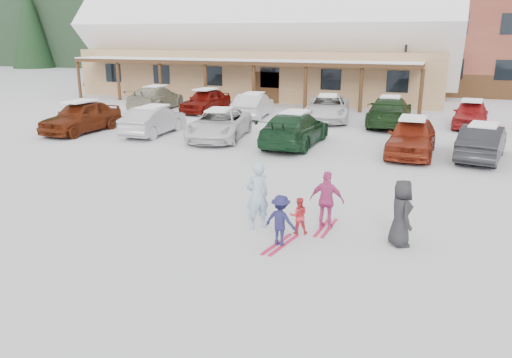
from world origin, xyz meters
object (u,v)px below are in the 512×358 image
(day_lodge, at_px, (264,45))
(adult_skier, at_px, (257,196))
(parked_car_7, at_px, (156,98))
(parked_car_2, at_px, (219,124))
(parked_car_11, at_px, (389,111))
(parked_car_4, at_px, (412,137))
(toddler_red, at_px, (299,216))
(child_navy, at_px, (281,221))
(parked_car_10, at_px, (327,108))
(lamp_post, at_px, (405,56))
(parked_car_5, at_px, (482,142))
(parked_car_3, at_px, (295,129))
(parked_car_9, at_px, (253,106))
(parked_car_12, at_px, (471,114))
(parked_car_1, at_px, (154,121))
(bystander_dark, at_px, (401,213))
(parked_car_8, at_px, (206,101))
(parked_car_0, at_px, (81,117))
(child_magenta, at_px, (327,200))

(day_lodge, relative_size, adult_skier, 16.84)
(parked_car_7, bearing_deg, parked_car_2, 131.15)
(day_lodge, bearing_deg, parked_car_11, -45.79)
(day_lodge, bearing_deg, parked_car_7, -109.47)
(parked_car_4, distance_m, parked_car_7, 18.20)
(toddler_red, distance_m, child_navy, 0.88)
(child_navy, xyz_separation_m, parked_car_7, (-14.32, 18.14, 0.15))
(parked_car_11, bearing_deg, parked_car_10, -11.64)
(adult_skier, height_order, child_navy, adult_skier)
(lamp_post, relative_size, toddler_red, 6.30)
(adult_skier, relative_size, parked_car_11, 0.32)
(parked_car_5, bearing_deg, parked_car_4, 12.77)
(parked_car_3, bearing_deg, parked_car_9, -54.79)
(lamp_post, distance_m, parked_car_11, 8.63)
(parked_car_7, distance_m, parked_car_11, 15.02)
(toddler_red, bearing_deg, parked_car_7, -72.16)
(parked_car_11, height_order, parked_car_12, parked_car_11)
(parked_car_1, bearing_deg, bystander_dark, 140.36)
(lamp_post, xyz_separation_m, parked_car_8, (-11.43, -7.20, -2.61))
(lamp_post, bearing_deg, child_navy, -91.52)
(day_lodge, distance_m, parked_car_5, 23.96)
(parked_car_4, xyz_separation_m, parked_car_10, (-5.07, 7.21, -0.04))
(parked_car_0, relative_size, parked_car_9, 1.06)
(parked_car_8, bearing_deg, child_magenta, -51.30)
(parked_car_0, height_order, parked_car_5, parked_car_0)
(bystander_dark, bearing_deg, parked_car_10, -8.54)
(parked_car_4, bearing_deg, lamp_post, 97.09)
(parked_car_11, bearing_deg, adult_skier, 82.33)
(parked_car_9, bearing_deg, child_navy, 106.79)
(parked_car_12, bearing_deg, toddler_red, -100.10)
(parked_car_10, height_order, parked_car_12, parked_car_10)
(parked_car_2, relative_size, parked_car_4, 1.12)
(parked_car_4, height_order, parked_car_11, parked_car_11)
(parked_car_3, bearing_deg, lamp_post, -101.66)
(child_magenta, relative_size, parked_car_1, 0.35)
(child_magenta, bearing_deg, parked_car_7, -45.19)
(child_magenta, xyz_separation_m, parked_car_12, (3.98, 16.85, -0.03))
(adult_skier, distance_m, parked_car_9, 17.60)
(adult_skier, bearing_deg, parked_car_1, -90.44)
(parked_car_0, xyz_separation_m, parked_car_5, (18.51, 0.77, -0.09))
(parked_car_3, relative_size, parked_car_8, 1.20)
(parked_car_9, bearing_deg, parked_car_11, 173.66)
(lamp_post, relative_size, parked_car_5, 1.40)
(parked_car_4, xyz_separation_m, parked_car_7, (-16.55, 7.57, 0.00))
(parked_car_1, bearing_deg, parked_car_9, -114.48)
(child_navy, bearing_deg, parked_car_10, -69.99)
(lamp_post, distance_m, parked_car_2, 16.45)
(day_lodge, relative_size, parked_car_0, 6.30)
(bystander_dark, xyz_separation_m, parked_car_0, (-16.23, 8.96, -0.00))
(parked_car_3, bearing_deg, parked_car_7, -31.50)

